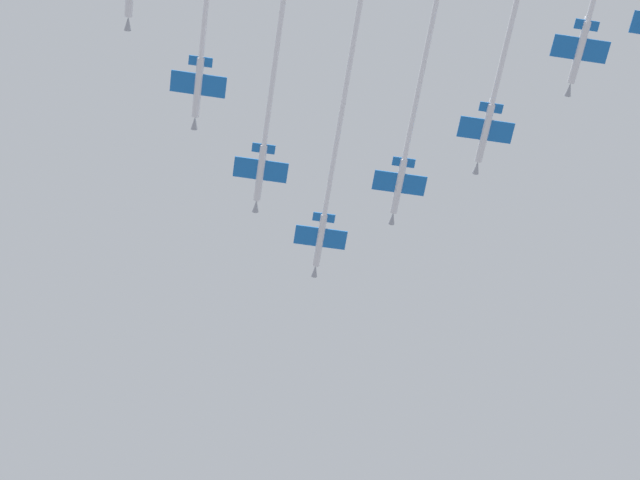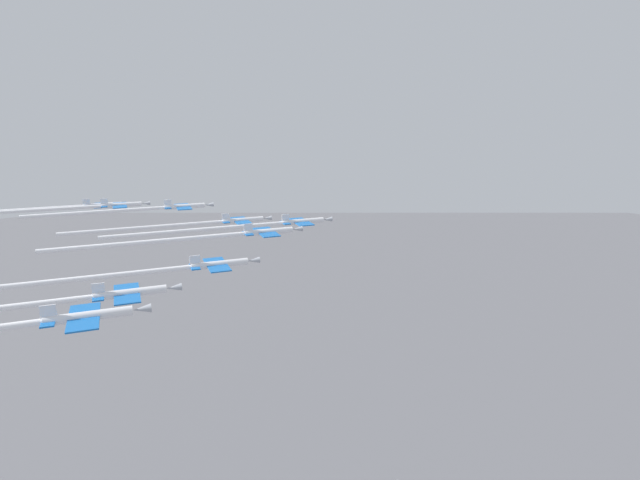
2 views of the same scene
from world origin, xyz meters
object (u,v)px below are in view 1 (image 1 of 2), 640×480
Objects in this scene: jet_starboard_inner at (412,120)px; jet_lead at (331,173)px; jet_port_outer at (204,27)px; jet_starboard_outer at (501,68)px; jet_port_inner at (269,107)px.

jet_lead is at bearing 137.18° from jet_starboard_inner.
jet_port_outer reaches higher than jet_starboard_outer.
jet_port_inner is at bearing 161.31° from jet_starboard_outer.
jet_lead reaches higher than jet_port_inner.
jet_starboard_inner is at bearing 16.55° from jet_port_outer.
jet_starboard_inner is (-6.85, -23.47, 2.31)m from jet_port_inner.
jet_starboard_outer is at bearing -18.69° from jet_port_inner.
jet_lead is 16.70m from jet_starboard_inner.
jet_starboard_inner is 1.05× the size of jet_starboard_outer.
jet_port_outer is at bearing -163.45° from jet_starboard_inner.
jet_starboard_outer is at bearing -44.45° from jet_starboard_inner.
jet_lead is 1.15× the size of jet_port_outer.
jet_port_outer is at bearing 178.71° from jet_starboard_outer.
jet_port_inner is 1.09× the size of jet_port_outer.
jet_starboard_outer is at bearing -1.29° from jet_port_outer.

